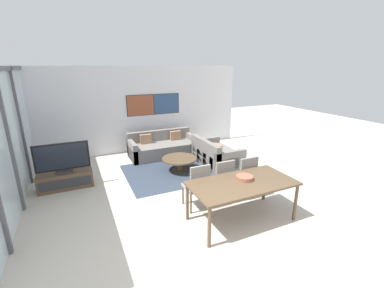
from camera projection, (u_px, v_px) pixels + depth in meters
The scene contains 14 objects.
ground_plane at pixel (228, 251), 4.06m from camera, with size 24.00×24.00×0.00m, color beige.
wall_back at pixel (139, 110), 8.47m from camera, with size 7.27×0.09×2.80m.
window_wall_left at pixel (7, 137), 4.76m from camera, with size 0.07×5.56×2.80m.
area_rug at pixel (180, 171), 7.14m from camera, with size 2.92×2.15×0.01m.
tv_console at pixel (66, 180), 6.07m from camera, with size 1.20×0.41×0.40m.
television at pixel (62, 158), 5.91m from camera, with size 1.17×0.20×0.71m.
sofa_main at pixel (163, 147), 8.32m from camera, with size 2.13×0.95×0.77m.
sofa_side at pixel (215, 155), 7.56m from camera, with size 0.95×1.57×0.77m.
coffee_table at pixel (179, 161), 7.05m from camera, with size 0.96×0.96×0.38m.
dining_table at pixel (242, 186), 4.68m from camera, with size 1.95×0.98×0.77m.
dining_chair_left at pixel (198, 184), 5.11m from camera, with size 0.46×0.46×0.97m.
dining_chair_centre at pixel (222, 179), 5.34m from camera, with size 0.46×0.46×0.97m.
dining_chair_right at pixel (245, 175), 5.55m from camera, with size 0.46×0.46×0.97m.
fruit_bowl at pixel (245, 177), 4.77m from camera, with size 0.32×0.32×0.07m.
Camera 1 is at (-1.93, -2.83, 2.81)m, focal length 24.00 mm.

